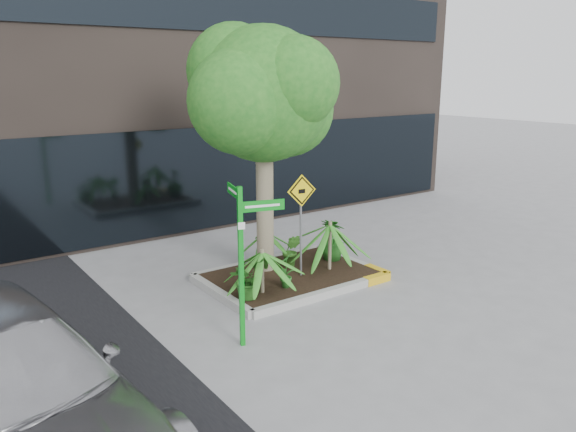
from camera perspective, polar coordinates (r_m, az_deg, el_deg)
ground at (r=10.91m, az=0.34°, el=-7.21°), size 80.00×80.00×0.00m
planter at (r=11.21m, az=0.47°, el=-6.06°), size 3.35×2.36×0.15m
tree at (r=10.80m, az=-2.54°, el=12.22°), size 3.30×2.92×4.95m
palm_front at (r=11.18m, az=4.31°, el=-0.88°), size 1.12×1.12×1.24m
palm_left at (r=10.00m, az=-2.66°, el=-3.70°), size 0.92×0.92×1.02m
palm_back at (r=11.71m, az=-2.26°, el=-1.65°), size 0.77×0.77×0.85m
shrub_a at (r=9.92m, az=-4.14°, el=-6.36°), size 0.88×0.88×0.71m
shrub_b at (r=11.91m, az=4.55°, el=-2.35°), size 0.67×0.67×0.90m
shrub_c at (r=10.37m, az=-0.21°, el=-5.43°), size 0.50×0.50×0.70m
shrub_d at (r=11.46m, az=0.36°, el=-3.52°), size 0.53×0.53×0.69m
street_sign_post at (r=8.24m, az=-4.59°, el=-3.30°), size 0.70×0.84×2.45m
cattle_sign at (r=10.70m, az=1.36°, el=0.81°), size 0.62×0.10×2.01m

